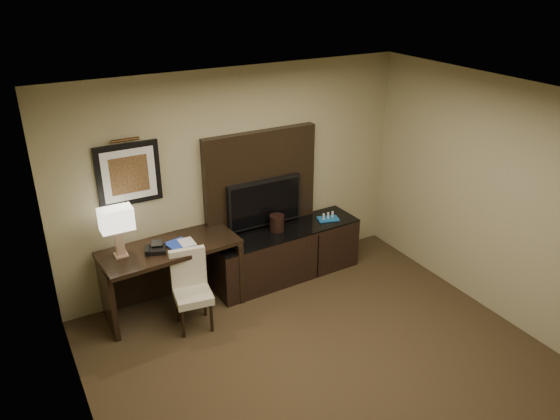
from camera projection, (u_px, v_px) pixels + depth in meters
floor at (350, 391)px, 5.27m from camera, size 4.50×5.00×0.01m
ceiling at (369, 117)px, 4.14m from camera, size 4.50×5.00×0.01m
wall_back at (236, 178)px, 6.69m from camera, size 4.50×0.01×2.70m
wall_left at (91, 353)px, 3.71m from camera, size 0.01×5.00×2.70m
wall_right at (533, 216)px, 5.70m from camera, size 0.01×5.00×2.70m
desk at (172, 278)px, 6.35m from camera, size 1.60×0.78×0.84m
credenza at (286, 253)px, 7.06m from camera, size 1.99×0.62×0.68m
tv_wall_panel at (261, 181)px, 6.81m from camera, size 1.50×0.12×1.30m
tv at (264, 203)px, 6.84m from camera, size 1.00×0.08×0.60m
artwork at (129, 174)px, 5.98m from camera, size 0.70×0.04×0.70m
picture_light at (125, 140)px, 5.78m from camera, size 0.04×0.04×0.30m
desk_chair at (193, 295)px, 6.03m from camera, size 0.46×0.51×0.83m
table_lamp at (118, 232)px, 5.86m from camera, size 0.37×0.22×0.59m
desk_phone at (155, 247)px, 6.04m from camera, size 0.27×0.26×0.11m
blue_folder at (180, 246)px, 6.17m from camera, size 0.31×0.37×0.02m
book at (179, 236)px, 6.15m from camera, size 0.17×0.02×0.23m
ice_bucket at (277, 223)px, 6.85m from camera, size 0.20×0.20×0.21m
minibar_tray at (328, 216)px, 7.16m from camera, size 0.31×0.23×0.10m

